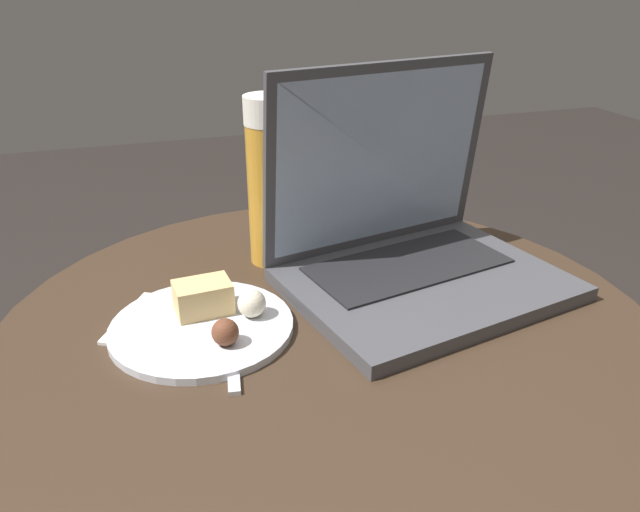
# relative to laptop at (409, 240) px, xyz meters

# --- Properties ---
(table) EXTENTS (0.76, 0.76, 0.55)m
(table) POSITION_rel_laptop_xyz_m (-0.13, -0.07, -0.19)
(table) COLOR black
(table) RESTS_ON ground_plane
(napkin) EXTENTS (0.20, 0.18, 0.00)m
(napkin) POSITION_rel_laptop_xyz_m (-0.29, -0.03, -0.05)
(napkin) COLOR white
(napkin) RESTS_ON table
(laptop) EXTENTS (0.37, 0.31, 0.27)m
(laptop) POSITION_rel_laptop_xyz_m (0.00, 0.00, 0.00)
(laptop) COLOR #47474C
(laptop) RESTS_ON table
(beer_glass) EXTENTS (0.06, 0.06, 0.23)m
(beer_glass) POSITION_rel_laptop_xyz_m (-0.15, 0.11, 0.06)
(beer_glass) COLOR gold
(beer_glass) RESTS_ON table
(snack_plate) EXTENTS (0.20, 0.20, 0.05)m
(snack_plate) POSITION_rel_laptop_xyz_m (-0.27, -0.04, -0.04)
(snack_plate) COLOR silver
(snack_plate) RESTS_ON table
(fork) EXTENTS (0.05, 0.18, 0.00)m
(fork) POSITION_rel_laptop_xyz_m (-0.24, -0.07, -0.05)
(fork) COLOR silver
(fork) RESTS_ON table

